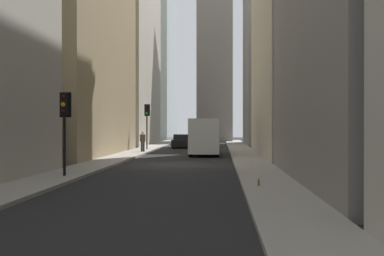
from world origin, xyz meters
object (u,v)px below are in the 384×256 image
(delivery_truck, at_px, (205,137))
(discarded_bottle, at_px, (259,183))
(sedan_black, at_px, (182,142))
(traffic_light_midblock, at_px, (147,116))
(pedestrian, at_px, (143,140))
(traffic_light_foreground, at_px, (64,114))

(delivery_truck, bearing_deg, discarded_bottle, -172.73)
(sedan_black, bearing_deg, discarded_bottle, -170.62)
(traffic_light_midblock, height_order, discarded_bottle, traffic_light_midblock)
(pedestrian, bearing_deg, discarded_bottle, -160.90)
(traffic_light_midblock, bearing_deg, discarded_bottle, -163.22)
(traffic_light_foreground, xyz_separation_m, pedestrian, (19.75, -0.28, -1.75))
(delivery_truck, bearing_deg, sedan_black, 12.82)
(sedan_black, bearing_deg, pedestrian, 165.57)
(sedan_black, bearing_deg, traffic_light_midblock, 152.26)
(discarded_bottle, bearing_deg, traffic_light_foreground, 69.15)
(sedan_black, height_order, traffic_light_midblock, traffic_light_midblock)
(traffic_light_foreground, relative_size, discarded_bottle, 13.53)
(delivery_truck, relative_size, discarded_bottle, 23.93)
(traffic_light_midblock, bearing_deg, traffic_light_foreground, -179.93)
(pedestrian, bearing_deg, traffic_light_midblock, 4.01)
(traffic_light_midblock, xyz_separation_m, discarded_bottle, (-27.29, -8.23, -2.97))
(discarded_bottle, bearing_deg, delivery_truck, 7.27)
(traffic_light_midblock, bearing_deg, pedestrian, -175.99)
(delivery_truck, bearing_deg, traffic_light_midblock, 39.14)
(sedan_black, relative_size, traffic_light_foreground, 1.18)
(sedan_black, relative_size, discarded_bottle, 15.93)
(delivery_truck, relative_size, sedan_black, 1.50)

